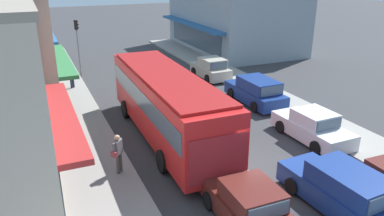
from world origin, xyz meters
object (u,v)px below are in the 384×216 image
at_px(city_bus, 167,101).
at_px(parked_hatchback_kerb_rear, 211,69).
at_px(sedan_queue_gap_filler, 250,207).
at_px(wagon_queue_far_back, 342,190).
at_px(pedestrian_with_handbag_near, 71,75).
at_px(parked_wagon_kerb_third, 256,91).
at_px(parked_sedan_kerb_second, 312,127).
at_px(traffic_light_downstreet, 77,39).
at_px(pedestrian_browsing_midblock, 118,151).

distance_m(city_bus, parked_hatchback_kerb_rear, 10.71).
xyz_separation_m(sedan_queue_gap_filler, wagon_queue_far_back, (3.31, -0.54, 0.08)).
bearing_deg(pedestrian_with_handbag_near, parked_wagon_kerb_third, -36.09).
xyz_separation_m(parked_sedan_kerb_second, pedestrian_with_handbag_near, (-9.52, 12.61, 0.40)).
relative_size(wagon_queue_far_back, parked_sedan_kerb_second, 1.08).
bearing_deg(parked_wagon_kerb_third, traffic_light_downstreet, 130.56).
bearing_deg(pedestrian_browsing_midblock, city_bus, 40.24).
bearing_deg(parked_wagon_kerb_third, pedestrian_with_handbag_near, 143.91).
xyz_separation_m(city_bus, parked_hatchback_kerb_rear, (6.55, 8.39, -1.17)).
bearing_deg(parked_wagon_kerb_third, parked_hatchback_kerb_rear, 90.65).
relative_size(sedan_queue_gap_filler, pedestrian_browsing_midblock, 2.60).
bearing_deg(city_bus, parked_wagon_kerb_third, 20.26).
bearing_deg(pedestrian_browsing_midblock, traffic_light_downstreet, 87.20).
height_order(city_bus, parked_sedan_kerb_second, city_bus).
bearing_deg(wagon_queue_far_back, parked_sedan_kerb_second, 59.39).
bearing_deg(sedan_queue_gap_filler, city_bus, 91.22).
xyz_separation_m(city_bus, parked_wagon_kerb_third, (6.61, 2.44, -1.14)).
bearing_deg(parked_sedan_kerb_second, wagon_queue_far_back, -120.61).
xyz_separation_m(wagon_queue_far_back, parked_wagon_kerb_third, (3.15, 10.19, 0.00)).
bearing_deg(wagon_queue_far_back, city_bus, 114.07).
height_order(sedan_queue_gap_filler, parked_hatchback_kerb_rear, parked_hatchback_kerb_rear).
xyz_separation_m(city_bus, pedestrian_with_handbag_near, (-3.24, 9.63, -0.81)).
xyz_separation_m(sedan_queue_gap_filler, pedestrian_with_handbag_near, (-3.40, 16.83, 0.40)).
relative_size(sedan_queue_gap_filler, parked_hatchback_kerb_rear, 1.13).
height_order(city_bus, sedan_queue_gap_filler, city_bus).
bearing_deg(parked_sedan_kerb_second, city_bus, 154.59).
bearing_deg(traffic_light_downstreet, city_bus, -80.14).
xyz_separation_m(city_bus, traffic_light_downstreet, (-2.22, 12.76, 0.97)).
height_order(pedestrian_with_handbag_near, pedestrian_browsing_midblock, same).
bearing_deg(pedestrian_browsing_midblock, parked_hatchback_kerb_rear, 48.89).
relative_size(parked_wagon_kerb_third, pedestrian_with_handbag_near, 2.76).
distance_m(wagon_queue_far_back, pedestrian_browsing_midblock, 8.30).
bearing_deg(city_bus, traffic_light_downstreet, 99.86).
bearing_deg(parked_sedan_kerb_second, parked_wagon_kerb_third, 86.47).
distance_m(sedan_queue_gap_filler, parked_wagon_kerb_third, 11.61).
relative_size(wagon_queue_far_back, traffic_light_downstreet, 1.09).
height_order(traffic_light_downstreet, pedestrian_with_handbag_near, traffic_light_downstreet).
relative_size(wagon_queue_far_back, pedestrian_browsing_midblock, 2.81).
distance_m(sedan_queue_gap_filler, traffic_light_downstreet, 20.22).
relative_size(pedestrian_with_handbag_near, pedestrian_browsing_midblock, 1.00).
relative_size(city_bus, parked_wagon_kerb_third, 2.42).
relative_size(parked_sedan_kerb_second, pedestrian_browsing_midblock, 2.59).
distance_m(sedan_queue_gap_filler, parked_sedan_kerb_second, 7.44).
relative_size(city_bus, wagon_queue_far_back, 2.38).
relative_size(parked_wagon_kerb_third, pedestrian_browsing_midblock, 2.76).
bearing_deg(parked_hatchback_kerb_rear, pedestrian_browsing_midblock, -131.11).
distance_m(wagon_queue_far_back, parked_hatchback_kerb_rear, 16.43).
bearing_deg(pedestrian_browsing_midblock, parked_wagon_kerb_third, 27.33).
xyz_separation_m(city_bus, parked_sedan_kerb_second, (6.28, -2.98, -1.22)).
xyz_separation_m(wagon_queue_far_back, pedestrian_browsing_midblock, (-6.42, 5.24, 0.32)).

